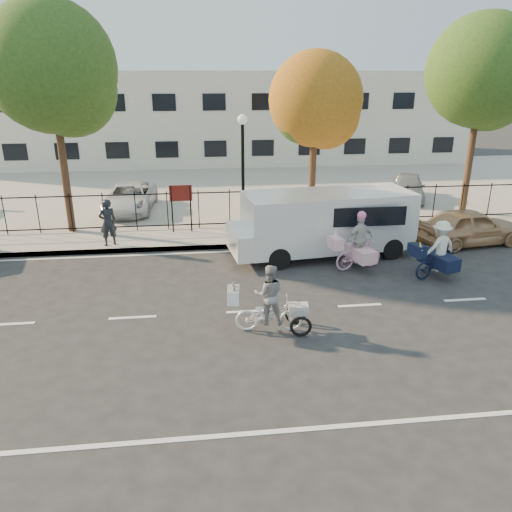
{
  "coord_description": "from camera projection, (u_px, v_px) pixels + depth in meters",
  "views": [
    {
      "loc": [
        -1.21,
        -11.72,
        5.9
      ],
      "look_at": [
        0.33,
        1.2,
        1.1
      ],
      "focal_mm": 35.0,
      "sensor_mm": 36.0,
      "label": 1
    }
  ],
  "objects": [
    {
      "name": "iron_fence",
      "position": [
        230.0,
        208.0,
        19.49
      ],
      "size": [
        58.0,
        0.06,
        1.5
      ],
      "primitive_type": null,
      "color": "black",
      "rests_on": "sidewalk"
    },
    {
      "name": "zebra_trike",
      "position": [
        269.0,
        306.0,
        11.92
      ],
      "size": [
        1.98,
        0.83,
        1.69
      ],
      "rotation": [
        0.0,
        0.0,
        1.47
      ],
      "color": "white",
      "rests_on": "ground"
    },
    {
      "name": "unicorn_bike",
      "position": [
        358.0,
        248.0,
        15.7
      ],
      "size": [
        1.93,
        1.38,
        1.9
      ],
      "rotation": [
        0.0,
        0.0,
        1.83
      ],
      "color": "#E3ACC8",
      "rests_on": "ground"
    },
    {
      "name": "gold_sedan",
      "position": [
        470.0,
        227.0,
        17.99
      ],
      "size": [
        4.11,
        2.13,
        1.34
      ],
      "primitive_type": "imported",
      "rotation": [
        0.0,
        0.0,
        1.72
      ],
      "color": "tan",
      "rests_on": "ground"
    },
    {
      "name": "tree_east",
      "position": [
        484.0,
        77.0,
        19.95
      ],
      "size": [
        4.47,
        4.47,
        8.19
      ],
      "color": "#442D1D",
      "rests_on": "ground"
    },
    {
      "name": "tree_west",
      "position": [
        56.0,
        74.0,
        17.38
      ],
      "size": [
        4.56,
        4.56,
        8.36
      ],
      "color": "#442D1D",
      "rests_on": "ground"
    },
    {
      "name": "bull_bike",
      "position": [
        438.0,
        255.0,
        15.08
      ],
      "size": [
        1.97,
        1.39,
        1.77
      ],
      "rotation": [
        0.0,
        0.0,
        1.87
      ],
      "color": "#0F1732",
      "rests_on": "ground"
    },
    {
      "name": "building",
      "position": [
        212.0,
        116.0,
        35.34
      ],
      "size": [
        34.0,
        10.0,
        6.0
      ],
      "primitive_type": "cube",
      "color": "silver",
      "rests_on": "ground"
    },
    {
      "name": "parking_lot",
      "position": [
        220.0,
        187.0,
        27.04
      ],
      "size": [
        60.0,
        15.6,
        0.15
      ],
      "primitive_type": "cube",
      "color": "#A8A399",
      "rests_on": "ground"
    },
    {
      "name": "tree_mid",
      "position": [
        318.0,
        104.0,
        19.55
      ],
      "size": [
        3.7,
        3.69,
        6.77
      ],
      "color": "#442D1D",
      "rests_on": "ground"
    },
    {
      "name": "lot_car_b",
      "position": [
        130.0,
        197.0,
        21.87
      ],
      "size": [
        2.19,
        4.36,
        1.19
      ],
      "primitive_type": "imported",
      "rotation": [
        0.0,
        0.0,
        -0.05
      ],
      "color": "silver",
      "rests_on": "parking_lot"
    },
    {
      "name": "curb",
      "position": [
        234.0,
        246.0,
        17.77
      ],
      "size": [
        60.0,
        0.1,
        0.15
      ],
      "primitive_type": "cube",
      "color": "#A8A399",
      "rests_on": "ground"
    },
    {
      "name": "pedestrian",
      "position": [
        108.0,
        222.0,
        17.39
      ],
      "size": [
        0.72,
        0.62,
        1.66
      ],
      "primitive_type": "imported",
      "rotation": [
        0.0,
        0.0,
        3.59
      ],
      "color": "black",
      "rests_on": "sidewalk"
    },
    {
      "name": "lot_car_d",
      "position": [
        408.0,
        187.0,
        23.8
      ],
      "size": [
        2.65,
        3.91,
        1.24
      ],
      "primitive_type": "imported",
      "rotation": [
        0.0,
        0.0,
        -0.36
      ],
      "color": "#929599",
      "rests_on": "parking_lot"
    },
    {
      "name": "ground",
      "position": [
        249.0,
        311.0,
        13.09
      ],
      "size": [
        120.0,
        120.0,
        0.0
      ],
      "primitive_type": "plane",
      "color": "#333334"
    },
    {
      "name": "white_van",
      "position": [
        324.0,
        221.0,
        16.76
      ],
      "size": [
        6.33,
        2.73,
        2.17
      ],
      "rotation": [
        0.0,
        0.0,
        0.12
      ],
      "color": "white",
      "rests_on": "ground"
    },
    {
      "name": "road_markings",
      "position": [
        249.0,
        311.0,
        13.09
      ],
      "size": [
        60.0,
        9.52,
        0.01
      ],
      "primitive_type": null,
      "color": "silver",
      "rests_on": "ground"
    },
    {
      "name": "sidewalk",
      "position": [
        232.0,
        237.0,
        18.75
      ],
      "size": [
        60.0,
        2.2,
        0.15
      ],
      "primitive_type": "cube",
      "color": "#A8A399",
      "rests_on": "ground"
    },
    {
      "name": "lamppost",
      "position": [
        243.0,
        153.0,
        18.4
      ],
      "size": [
        0.36,
        0.36,
        4.33
      ],
      "color": "black",
      "rests_on": "sidewalk"
    },
    {
      "name": "street_sign",
      "position": [
        181.0,
        199.0,
        18.73
      ],
      "size": [
        0.85,
        0.06,
        1.8
      ],
      "color": "black",
      "rests_on": "sidewalk"
    }
  ]
}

